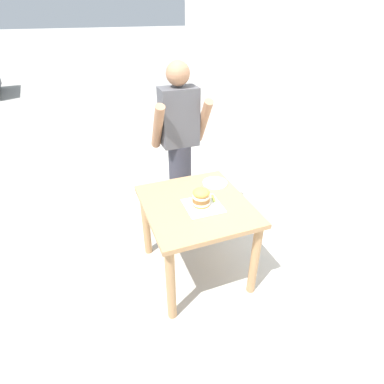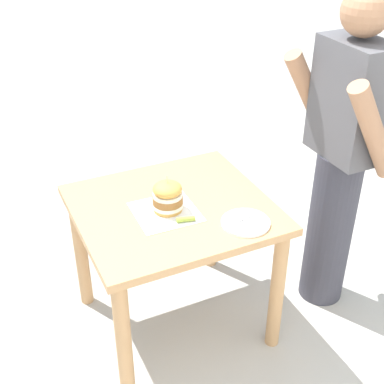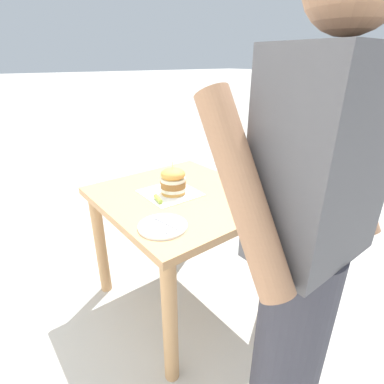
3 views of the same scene
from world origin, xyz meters
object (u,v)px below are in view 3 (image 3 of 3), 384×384
Objects in this scene: patio_table at (181,216)px; pickle_spear at (158,199)px; sandwich at (173,181)px; diner_across_table at (304,254)px; side_plate_with_forks at (163,226)px.

pickle_spear is at bearing 0.71° from patio_table.
diner_across_table reaches higher than sandwich.
diner_across_table reaches higher than patio_table.
patio_table is at bearing 125.67° from sandwich.
patio_table is 4.09× the size of side_plate_with_forks.
diner_across_table is (0.15, 0.84, 0.28)m from patio_table.
side_plate_with_forks reaches higher than patio_table.
side_plate_with_forks is (0.12, 0.23, -0.01)m from pickle_spear.
diner_across_table is at bearing 80.02° from patio_table.
side_plate_with_forks is at bearing 47.70° from sandwich.
patio_table is at bearing -179.29° from pickle_spear.
diner_across_table is (0.00, 0.84, 0.13)m from pickle_spear.
patio_table is 0.53× the size of diner_across_table.
side_plate_with_forks is at bearing 40.96° from patio_table.
pickle_spear reaches higher than side_plate_with_forks.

